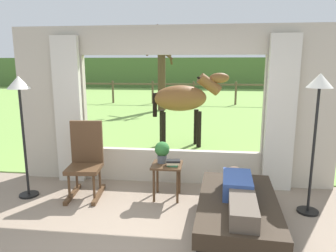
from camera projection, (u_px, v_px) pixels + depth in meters
back_wall_with_window at (171, 108)px, 5.05m from camera, size 5.20×0.12×2.55m
curtain_panel_left at (68, 111)px, 5.12m from camera, size 0.44×0.10×2.40m
curtain_panel_right at (281, 115)px, 4.73m from camera, size 0.44×0.10×2.40m
outdoor_pasture_lawn at (194, 102)px, 15.90m from camera, size 36.00×21.68×0.02m
distant_hill_ridge at (199, 73)px, 25.24m from camera, size 36.00×2.00×2.40m
recliner_sofa at (237, 214)px, 3.67m from camera, size 1.01×1.75×0.42m
reclining_person at (239, 192)px, 3.56m from camera, size 0.38×1.44×0.22m
rocking_chair at (86, 159)px, 4.68m from camera, size 0.53×0.72×1.12m
side_table at (167, 170)px, 4.57m from camera, size 0.44×0.44×0.52m
potted_plant at (162, 151)px, 4.58m from camera, size 0.22×0.22×0.32m
book_stack at (173, 163)px, 4.47m from camera, size 0.21×0.16×0.09m
floor_lamp_left at (20, 100)px, 4.43m from camera, size 0.32×0.32×1.79m
floor_lamp_right at (318, 102)px, 3.89m from camera, size 0.32×0.32×1.85m
horse at (184, 99)px, 7.26m from camera, size 1.82×0.84×1.73m
pasture_tree at (161, 71)px, 12.83m from camera, size 1.25×1.17×3.54m
pasture_fence_line at (194, 89)px, 14.94m from camera, size 16.10×0.10×1.10m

